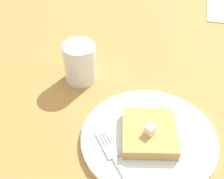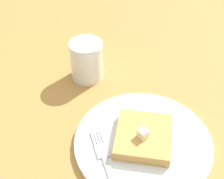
% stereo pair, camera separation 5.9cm
% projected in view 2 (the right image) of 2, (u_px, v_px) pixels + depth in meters
% --- Properties ---
extents(table_surface, '(1.14, 1.14, 0.03)m').
position_uv_depth(table_surface, '(160.00, 110.00, 0.63)').
color(table_surface, '#AF7C3D').
rests_on(table_surface, ground).
extents(plate, '(0.24, 0.24, 0.01)m').
position_uv_depth(plate, '(143.00, 142.00, 0.55)').
color(plate, silver).
rests_on(plate, table_surface).
extents(toast_slice_center, '(0.11, 0.12, 0.02)m').
position_uv_depth(toast_slice_center, '(143.00, 136.00, 0.54)').
color(toast_slice_center, tan).
rests_on(toast_slice_center, plate).
extents(butter_pat_primary, '(0.02, 0.02, 0.02)m').
position_uv_depth(butter_pat_primary, '(143.00, 133.00, 0.52)').
color(butter_pat_primary, '#F5F1C7').
rests_on(butter_pat_primary, toast_slice_center).
extents(fork, '(0.11, 0.14, 0.00)m').
position_uv_depth(fork, '(106.00, 162.00, 0.51)').
color(fork, silver).
rests_on(fork, plate).
extents(syrup_jar, '(0.07, 0.07, 0.09)m').
position_uv_depth(syrup_jar, '(87.00, 61.00, 0.66)').
color(syrup_jar, '#572D0C').
rests_on(syrup_jar, table_surface).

